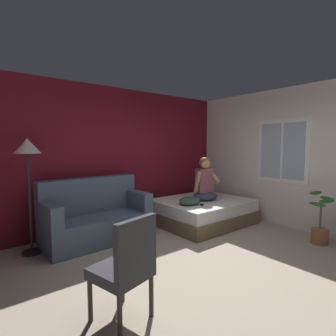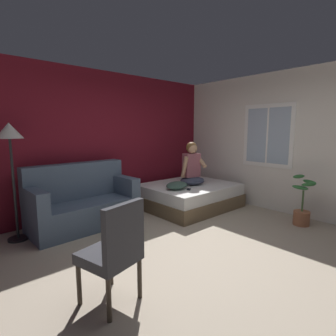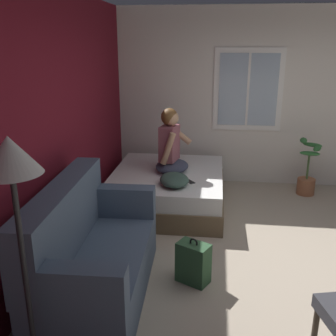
# 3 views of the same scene
# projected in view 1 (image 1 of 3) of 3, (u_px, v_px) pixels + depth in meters

# --- Properties ---
(ground_plane) EXTENTS (40.00, 40.00, 0.00)m
(ground_plane) POSITION_uv_depth(u_px,v_px,m) (209.00, 270.00, 3.37)
(ground_plane) COLOR tan
(wall_back_accent) EXTENTS (10.02, 0.16, 2.70)m
(wall_back_accent) POSITION_uv_depth(u_px,v_px,m) (116.00, 158.00, 5.19)
(wall_back_accent) COLOR maroon
(wall_back_accent) RESTS_ON ground
(wall_side_with_window) EXTENTS (0.19, 6.22, 2.70)m
(wall_side_with_window) POSITION_uv_depth(u_px,v_px,m) (305.00, 158.00, 4.87)
(wall_side_with_window) COLOR silver
(wall_side_with_window) RESTS_ON ground
(bed) EXTENTS (1.83, 1.54, 0.48)m
(bed) POSITION_uv_depth(u_px,v_px,m) (202.00, 211.00, 5.40)
(bed) COLOR brown
(bed) RESTS_ON ground
(couch) EXTENTS (1.73, 0.88, 1.04)m
(couch) POSITION_uv_depth(u_px,v_px,m) (96.00, 217.00, 4.39)
(couch) COLOR #47566B
(couch) RESTS_ON ground
(side_chair) EXTENTS (0.56, 0.56, 0.98)m
(side_chair) POSITION_uv_depth(u_px,v_px,m) (126.00, 265.00, 2.33)
(side_chair) COLOR #382D23
(side_chair) RESTS_ON ground
(person_seated) EXTENTS (0.60, 0.54, 0.88)m
(person_seated) POSITION_uv_depth(u_px,v_px,m) (205.00, 183.00, 5.33)
(person_seated) COLOR #383D51
(person_seated) RESTS_ON bed
(backpack) EXTENTS (0.33, 0.35, 0.46)m
(backpack) POSITION_uv_depth(u_px,v_px,m) (141.00, 240.00, 3.91)
(backpack) COLOR #2D5133
(backpack) RESTS_ON ground
(throw_pillow) EXTENTS (0.54, 0.45, 0.14)m
(throw_pillow) POSITION_uv_depth(u_px,v_px,m) (190.00, 201.00, 4.95)
(throw_pillow) COLOR #385147
(throw_pillow) RESTS_ON bed
(cell_phone) EXTENTS (0.16, 0.14, 0.01)m
(cell_phone) POSITION_uv_depth(u_px,v_px,m) (202.00, 205.00, 4.89)
(cell_phone) COLOR black
(cell_phone) RESTS_ON bed
(floor_lamp) EXTENTS (0.36, 0.36, 1.70)m
(floor_lamp) POSITION_uv_depth(u_px,v_px,m) (28.00, 157.00, 3.76)
(floor_lamp) COLOR black
(floor_lamp) RESTS_ON ground
(potted_plant) EXTENTS (0.39, 0.37, 0.85)m
(potted_plant) POSITION_uv_depth(u_px,v_px,m) (320.00, 225.00, 4.24)
(potted_plant) COLOR #995B3D
(potted_plant) RESTS_ON ground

